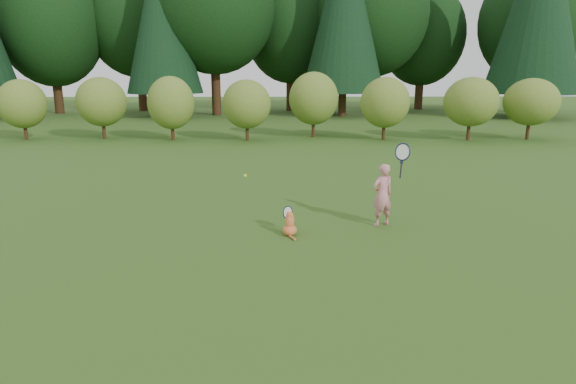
{
  "coord_description": "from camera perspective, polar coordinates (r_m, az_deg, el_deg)",
  "views": [
    {
      "loc": [
        0.04,
        -7.33,
        2.72
      ],
      "look_at": [
        0.2,
        0.8,
        0.7
      ],
      "focal_mm": 30.0,
      "sensor_mm": 36.0,
      "label": 1
    }
  ],
  "objects": [
    {
      "name": "shrub_row",
      "position": [
        20.38,
        -1.24,
        10.23
      ],
      "size": [
        28.0,
        3.0,
        2.8
      ],
      "primitive_type": null,
      "color": "#4E6C21",
      "rests_on": "ground"
    },
    {
      "name": "child",
      "position": [
        8.85,
        11.2,
        -0.18
      ],
      "size": [
        0.69,
        0.49,
        1.71
      ],
      "rotation": [
        0.0,
        0.0,
        3.54
      ],
      "color": "#D7808B",
      "rests_on": "ground"
    },
    {
      "name": "tennis_ball",
      "position": [
        8.38,
        -5.11,
        1.94
      ],
      "size": [
        0.06,
        0.06,
        0.06
      ],
      "color": "#ACC717",
      "rests_on": "ground"
    },
    {
      "name": "cat",
      "position": [
        8.28,
        0.18,
        -3.64
      ],
      "size": [
        0.3,
        0.57,
        0.58
      ],
      "rotation": [
        0.0,
        0.0,
        -0.05
      ],
      "color": "#C65C26",
      "rests_on": "ground"
    },
    {
      "name": "ground",
      "position": [
        7.82,
        -1.36,
        -6.41
      ],
      "size": [
        100.0,
        100.0,
        0.0
      ],
      "primitive_type": "plane",
      "color": "#294D15",
      "rests_on": "ground"
    }
  ]
}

